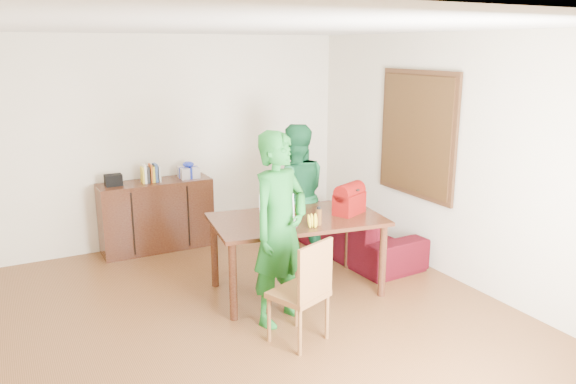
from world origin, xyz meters
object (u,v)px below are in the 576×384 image
person_far (294,196)px  sofa (351,230)px  bottle (319,216)px  chair (299,312)px  red_bag (349,202)px  table (297,227)px  laptop (278,218)px  person_near (280,229)px

person_far → sofa: 1.00m
bottle → chair: bearing=-131.9°
bottle → red_bag: (0.49, 0.19, 0.04)m
table → sofa: table is taller
person_far → bottle: (-0.28, -1.01, 0.07)m
bottle → laptop: bearing=141.1°
red_bag → person_far: bearing=80.6°
person_far → red_bag: person_far is taller
person_far → sofa: bearing=-161.6°
chair → red_bag: bearing=16.8°
laptop → sofa: (1.43, 0.77, -0.58)m
person_near → sofa: (1.64, 1.21, -0.62)m
person_near → person_far: person_near is taller
person_far → sofa: person_far is taller
person_near → sofa: bearing=14.4°
person_near → red_bag: (1.02, 0.37, 0.04)m
bottle → person_near: bearing=-161.0°
table → laptop: bearing=-158.7°
table → red_bag: (0.56, -0.13, 0.24)m
person_far → red_bag: bearing=121.8°
table → sofa: bearing=39.6°
person_far → laptop: bearing=69.1°
table → laptop: laptop is taller
laptop → chair: bearing=-84.1°
person_far → laptop: person_far is taller
chair → person_far: 1.93m
person_far → table: bearing=80.8°
bottle → sofa: bottle is taller
table → red_bag: bearing=-4.1°
chair → red_bag: 1.49m
chair → sofa: (1.67, 1.65, 0.01)m
laptop → red_bag: bearing=16.3°
person_near → laptop: person_near is taller
person_far → bottle: person_far is taller
laptop → sofa: laptop is taller
sofa → table: bearing=118.1°
chair → bottle: size_ratio=5.14×
table → sofa: size_ratio=0.95×
laptop → bottle: size_ratio=2.28×
chair → person_near: bearing=65.0°
person_far → sofa: size_ratio=0.85×
person_far → bottle: bearing=92.0°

